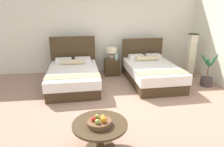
{
  "coord_description": "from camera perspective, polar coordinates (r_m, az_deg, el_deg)",
  "views": [
    {
      "loc": [
        -0.75,
        -4.12,
        2.22
      ],
      "look_at": [
        -0.18,
        0.43,
        0.68
      ],
      "focal_mm": 33.22,
      "sensor_mm": 36.0,
      "label": 1
    }
  ],
  "objects": [
    {
      "name": "ground_plane",
      "position": [
        4.75,
        2.81,
        -9.53
      ],
      "size": [
        9.73,
        9.39,
        0.02
      ],
      "primitive_type": "cube",
      "color": "#9F7967"
    },
    {
      "name": "wall_back",
      "position": [
        7.11,
        -1.11,
        11.71
      ],
      "size": [
        9.73,
        0.12,
        2.76
      ],
      "primitive_type": "cube",
      "color": "silver",
      "rests_on": "ground"
    },
    {
      "name": "bed_near_window",
      "position": [
        5.97,
        -10.55,
        -0.58
      ],
      "size": [
        1.46,
        2.14,
        1.27
      ],
      "color": "#402E1B",
      "rests_on": "ground"
    },
    {
      "name": "bed_near_corner",
      "position": [
        6.24,
        10.76,
        0.34
      ],
      "size": [
        1.42,
        2.17,
        1.16
      ],
      "color": "#402E1B",
      "rests_on": "ground"
    },
    {
      "name": "nightstand",
      "position": [
        6.83,
        -0.1,
        1.81
      ],
      "size": [
        0.47,
        0.49,
        0.51
      ],
      "color": "#402E1B",
      "rests_on": "ground"
    },
    {
      "name": "table_lamp",
      "position": [
        6.72,
        -0.12,
        5.97
      ],
      "size": [
        0.33,
        0.33,
        0.38
      ],
      "color": "tan",
      "rests_on": "nightstand"
    },
    {
      "name": "vase",
      "position": [
        6.72,
        1.14,
        4.7
      ],
      "size": [
        0.1,
        0.1,
        0.21
      ],
      "color": "#AAC5C8",
      "rests_on": "nightstand"
    },
    {
      "name": "coffee_table",
      "position": [
        3.36,
        -3.31,
        -15.36
      ],
      "size": [
        0.86,
        0.86,
        0.47
      ],
      "color": "#402E1B",
      "rests_on": "ground"
    },
    {
      "name": "fruit_bowl",
      "position": [
        3.23,
        -3.57,
        -13.11
      ],
      "size": [
        0.38,
        0.38,
        0.16
      ],
      "color": "brown",
      "rests_on": "coffee_table"
    },
    {
      "name": "floor_lamp_corner",
      "position": [
        7.04,
        20.92,
        4.67
      ],
      "size": [
        0.25,
        0.25,
        1.37
      ],
      "color": "black",
      "rests_on": "ground"
    },
    {
      "name": "potted_palm",
      "position": [
        6.47,
        24.64,
        -1.0
      ],
      "size": [
        0.48,
        0.47,
        0.93
      ],
      "color": "#3E3537",
      "rests_on": "ground"
    }
  ]
}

